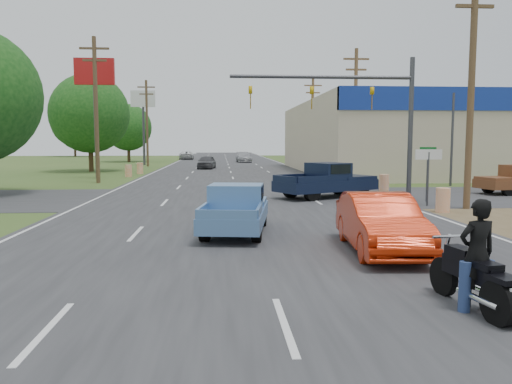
{
  "coord_description": "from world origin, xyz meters",
  "views": [
    {
      "loc": [
        -0.97,
        -7.43,
        2.84
      ],
      "look_at": [
        0.12,
        7.9,
        1.3
      ],
      "focal_mm": 35.0,
      "sensor_mm": 36.0,
      "label": 1
    }
  ],
  "objects": [
    {
      "name": "lane_sign",
      "position": [
        8.2,
        14.0,
        1.9
      ],
      "size": [
        1.2,
        0.08,
        2.52
      ],
      "color": "#3F3F44",
      "rests_on": "ground"
    },
    {
      "name": "barrel_0",
      "position": [
        8.0,
        12.0,
        0.5
      ],
      "size": [
        0.56,
        0.56,
        1.0
      ],
      "primitive_type": "cylinder",
      "color": "orange",
      "rests_on": "ground"
    },
    {
      "name": "blue_pickup",
      "position": [
        -0.48,
        8.1,
        0.77
      ],
      "size": [
        2.41,
        4.81,
        1.53
      ],
      "rotation": [
        0.0,
        0.0,
        -0.14
      ],
      "color": "black",
      "rests_on": "ground"
    },
    {
      "name": "barrel_3",
      "position": [
        -8.2,
        38.0,
        0.5
      ],
      "size": [
        0.56,
        0.56,
        1.0
      ],
      "primitive_type": "cylinder",
      "color": "orange",
      "rests_on": "ground"
    },
    {
      "name": "rider",
      "position": [
        3.28,
        0.43,
        0.91
      ],
      "size": [
        0.72,
        0.53,
        1.81
      ],
      "primitive_type": "imported",
      "rotation": [
        0.0,
        0.0,
        3.3
      ],
      "color": "black",
      "rests_on": "ground"
    },
    {
      "name": "main_road",
      "position": [
        0.0,
        40.0,
        0.01
      ],
      "size": [
        15.0,
        180.0,
        0.02
      ],
      "primitive_type": "cube",
      "color": "#2D2D30",
      "rests_on": "ground"
    },
    {
      "name": "signal_mast",
      "position": [
        5.82,
        17.0,
        4.8
      ],
      "size": [
        9.12,
        0.4,
        7.0
      ],
      "color": "#3F3F44",
      "rests_on": "ground"
    },
    {
      "name": "navy_pickup",
      "position": [
        4.55,
        17.78,
        0.9
      ],
      "size": [
        5.73,
        4.39,
        1.79
      ],
      "rotation": [
        0.0,
        0.0,
        -1.07
      ],
      "color": "black",
      "rests_on": "ground"
    },
    {
      "name": "barrel_1",
      "position": [
        8.4,
        20.5,
        0.5
      ],
      "size": [
        0.56,
        0.56,
        1.0
      ],
      "primitive_type": "cylinder",
      "color": "orange",
      "rests_on": "ground"
    },
    {
      "name": "tree_6",
      "position": [
        -30.0,
        95.0,
        6.51
      ],
      "size": [
        8.82,
        8.82,
        10.92
      ],
      "color": "#422D19",
      "rests_on": "ground"
    },
    {
      "name": "utility_pole_3",
      "position": [
        9.5,
        49.0,
        5.32
      ],
      "size": [
        2.0,
        0.28,
        10.0
      ],
      "color": "#4C3823",
      "rests_on": "ground"
    },
    {
      "name": "utility_pole_1",
      "position": [
        9.5,
        13.0,
        5.32
      ],
      "size": [
        2.0,
        0.28,
        10.0
      ],
      "color": "#4C3823",
      "rests_on": "ground"
    },
    {
      "name": "distant_car_white",
      "position": [
        -6.5,
        75.34,
        0.69
      ],
      "size": [
        2.36,
        4.98,
        1.38
      ],
      "primitive_type": "imported",
      "rotation": [
        0.0,
        0.0,
        3.16
      ],
      "color": "silver",
      "rests_on": "ground"
    },
    {
      "name": "cross_road",
      "position": [
        0.0,
        18.0,
        0.01
      ],
      "size": [
        120.0,
        10.0,
        0.02
      ],
      "primitive_type": "cube",
      "color": "#2D2D30",
      "rests_on": "ground"
    },
    {
      "name": "pole_sign_left_far",
      "position": [
        -10.5,
        56.0,
        7.17
      ],
      "size": [
        3.0,
        0.35,
        9.2
      ],
      "color": "#3F3F44",
      "rests_on": "ground"
    },
    {
      "name": "distant_car_grey",
      "position": [
        -2.44,
        46.15,
        0.72
      ],
      "size": [
        2.15,
        4.37,
        1.43
      ],
      "primitive_type": "imported",
      "rotation": [
        0.0,
        0.0,
        -0.11
      ],
      "color": "#4D4D51",
      "rests_on": "ground"
    },
    {
      "name": "distant_car_silver",
      "position": [
        2.36,
        63.56,
        0.73
      ],
      "size": [
        2.3,
        5.11,
        1.45
      ],
      "primitive_type": "imported",
      "rotation": [
        0.0,
        0.0,
        0.05
      ],
      "color": "#ACACB1",
      "rests_on": "ground"
    },
    {
      "name": "pole_sign_left_near",
      "position": [
        -10.5,
        32.0,
        7.17
      ],
      "size": [
        3.0,
        0.35,
        9.2
      ],
      "color": "#3F3F44",
      "rests_on": "ground"
    },
    {
      "name": "red_convertible",
      "position": [
        3.13,
        5.03,
        0.75
      ],
      "size": [
        1.89,
        4.65,
        1.5
      ],
      "primitive_type": "imported",
      "rotation": [
        0.0,
        0.0,
        -0.07
      ],
      "color": "red",
      "rests_on": "ground"
    },
    {
      "name": "tree_2",
      "position": [
        -14.2,
        66.0,
        4.95
      ],
      "size": [
        6.72,
        6.72,
        8.32
      ],
      "color": "#422D19",
      "rests_on": "ground"
    },
    {
      "name": "barrel_2",
      "position": [
        -8.5,
        34.0,
        0.5
      ],
      "size": [
        0.56,
        0.56,
        1.0
      ],
      "primitive_type": "cylinder",
      "color": "orange",
      "rests_on": "ground"
    },
    {
      "name": "tree_5",
      "position": [
        30.0,
        95.0,
        5.88
      ],
      "size": [
        7.98,
        7.98,
        9.88
      ],
      "color": "#422D19",
      "rests_on": "ground"
    },
    {
      "name": "street_name_sign",
      "position": [
        8.8,
        15.5,
        1.61
      ],
      "size": [
        0.8,
        0.08,
        2.61
      ],
      "color": "#3F3F44",
      "rests_on": "ground"
    },
    {
      "name": "tree_1",
      "position": [
        -13.5,
        42.0,
        5.57
      ],
      "size": [
        7.56,
        7.56,
        9.36
      ],
      "color": "#422D19",
      "rests_on": "ground"
    },
    {
      "name": "utility_pole_6",
      "position": [
        -9.5,
        52.0,
        5.32
      ],
      "size": [
        2.0,
        0.28,
        10.0
      ],
      "color": "#4C3823",
      "rests_on": "ground"
    },
    {
      "name": "utility_pole_2",
      "position": [
        9.5,
        31.0,
        5.32
      ],
      "size": [
        2.0,
        0.28,
        10.0
      ],
      "color": "#4C3823",
      "rests_on": "ground"
    },
    {
      "name": "motorcycle",
      "position": [
        3.29,
        0.37,
        0.52
      ],
      "size": [
        0.8,
        2.3,
        1.17
      ],
      "rotation": [
        0.0,
        0.0,
        0.15
      ],
      "color": "black",
      "rests_on": "ground"
    },
    {
      "name": "utility_pole_5",
      "position": [
        -9.5,
        28.0,
        5.32
      ],
      "size": [
        2.0,
        0.28,
        10.0
      ],
      "color": "#4C3823",
      "rests_on": "ground"
    },
    {
      "name": "ground",
      "position": [
        0.0,
        0.0,
        0.0
      ],
      "size": [
        200.0,
        200.0,
        0.0
      ],
      "primitive_type": "plane",
      "color": "#375220",
      "rests_on": "ground"
    }
  ]
}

